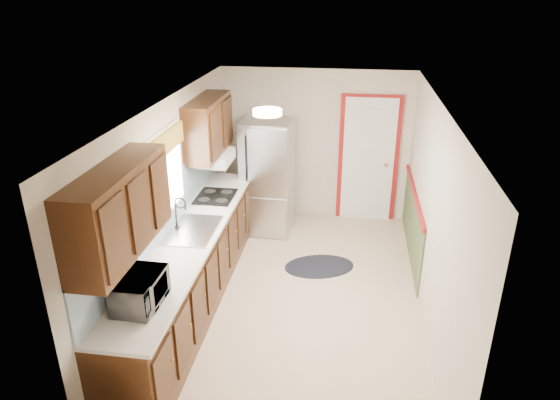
% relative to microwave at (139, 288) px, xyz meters
% --- Properties ---
extents(room_shell, '(3.20, 5.20, 2.52)m').
position_rel_microwave_xyz_m(room_shell, '(1.20, 1.67, 0.08)').
color(room_shell, beige).
rests_on(room_shell, ground).
extents(kitchen_run, '(0.63, 4.00, 2.20)m').
position_rel_microwave_xyz_m(kitchen_run, '(-0.04, 1.38, -0.31)').
color(kitchen_run, '#321A0B').
rests_on(kitchen_run, ground).
extents(back_wall_trim, '(1.12, 2.30, 2.08)m').
position_rel_microwave_xyz_m(back_wall_trim, '(2.19, 3.88, -0.23)').
color(back_wall_trim, maroon).
rests_on(back_wall_trim, ground).
extents(ceiling_fixture, '(0.30, 0.30, 0.06)m').
position_rel_microwave_xyz_m(ceiling_fixture, '(0.90, 1.47, 1.24)').
color(ceiling_fixture, '#FFD88C').
rests_on(ceiling_fixture, room_shell).
extents(microwave, '(0.30, 0.53, 0.36)m').
position_rel_microwave_xyz_m(microwave, '(0.00, 0.00, 0.00)').
color(microwave, white).
rests_on(microwave, kitchen_run).
extents(refrigerator, '(0.76, 0.75, 1.75)m').
position_rel_microwave_xyz_m(refrigerator, '(0.54, 3.49, -0.24)').
color(refrigerator, '#B7B7BC').
rests_on(refrigerator, ground).
extents(rug, '(1.10, 0.87, 0.01)m').
position_rel_microwave_xyz_m(rug, '(1.43, 2.44, -1.11)').
color(rug, black).
rests_on(rug, ground).
extents(cooktop, '(0.49, 0.59, 0.02)m').
position_rel_microwave_xyz_m(cooktop, '(0.01, 2.47, -0.17)').
color(cooktop, black).
rests_on(cooktop, kitchen_run).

